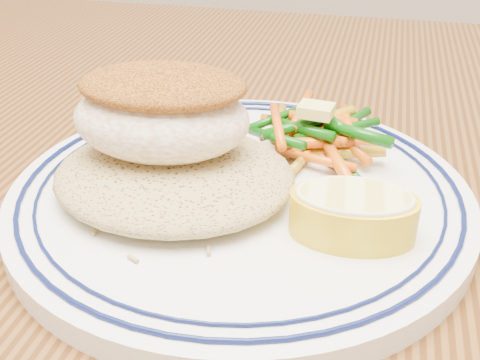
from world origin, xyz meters
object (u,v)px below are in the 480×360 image
at_px(plate, 240,195).
at_px(lemon_wedge, 353,213).
at_px(dining_table, 231,289).
at_px(rice_pilaf, 174,171).
at_px(fish_fillet, 162,110).
at_px(vegetable_pile, 318,133).

xyz_separation_m(plate, lemon_wedge, (0.07, -0.04, 0.02)).
xyz_separation_m(dining_table, rice_pilaf, (-0.02, -0.05, 0.13)).
height_order(fish_fillet, lemon_wedge, fish_fillet).
bearing_deg(fish_fillet, rice_pilaf, -45.21).
distance_m(rice_pilaf, fish_fillet, 0.04).
bearing_deg(plate, lemon_wedge, -26.89).
bearing_deg(vegetable_pile, dining_table, -154.91).
distance_m(vegetable_pile, lemon_wedge, 0.10).
bearing_deg(rice_pilaf, fish_fillet, 134.79).
height_order(plate, fish_fillet, fish_fillet).
bearing_deg(fish_fillet, dining_table, 51.24).
distance_m(rice_pilaf, vegetable_pile, 0.11).
height_order(dining_table, rice_pilaf, rice_pilaf).
relative_size(vegetable_pile, lemon_wedge, 1.53).
relative_size(rice_pilaf, lemon_wedge, 2.08).
height_order(fish_fillet, vegetable_pile, fish_fillet).
bearing_deg(rice_pilaf, plate, 20.35).
bearing_deg(fish_fillet, plate, 6.12).
xyz_separation_m(rice_pilaf, fish_fillet, (-0.01, 0.01, 0.03)).
bearing_deg(lemon_wedge, plate, 153.11).
bearing_deg(vegetable_pile, rice_pilaf, -136.47).
bearing_deg(dining_table, lemon_wedge, -39.15).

